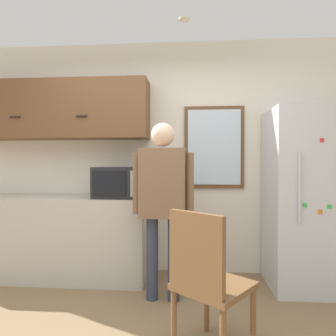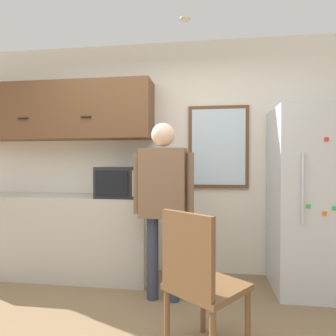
{
  "view_description": "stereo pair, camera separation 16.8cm",
  "coord_description": "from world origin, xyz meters",
  "px_view_note": "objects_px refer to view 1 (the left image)",
  "views": [
    {
      "loc": [
        0.43,
        -1.76,
        1.28
      ],
      "look_at": [
        0.22,
        0.97,
        1.24
      ],
      "focal_mm": 32.0,
      "sensor_mm": 36.0,
      "label": 1
    },
    {
      "loc": [
        0.6,
        -1.74,
        1.28
      ],
      "look_at": [
        0.22,
        0.97,
        1.24
      ],
      "focal_mm": 32.0,
      "sensor_mm": 36.0,
      "label": 2
    }
  ],
  "objects_px": {
    "refrigerator": "(309,199)",
    "chair": "(206,277)",
    "microwave": "(118,182)",
    "person": "(163,193)"
  },
  "relations": [
    {
      "from": "microwave",
      "to": "chair",
      "type": "height_order",
      "value": "microwave"
    },
    {
      "from": "refrigerator",
      "to": "chair",
      "type": "height_order",
      "value": "refrigerator"
    },
    {
      "from": "person",
      "to": "refrigerator",
      "type": "distance_m",
      "value": 1.53
    },
    {
      "from": "microwave",
      "to": "chair",
      "type": "xyz_separation_m",
      "value": [
        0.88,
        -1.21,
        -0.54
      ]
    },
    {
      "from": "person",
      "to": "chair",
      "type": "bearing_deg",
      "value": -62.77
    },
    {
      "from": "microwave",
      "to": "refrigerator",
      "type": "height_order",
      "value": "refrigerator"
    },
    {
      "from": "person",
      "to": "chair",
      "type": "height_order",
      "value": "person"
    },
    {
      "from": "microwave",
      "to": "person",
      "type": "relative_size",
      "value": 0.3
    },
    {
      "from": "microwave",
      "to": "person",
      "type": "height_order",
      "value": "person"
    },
    {
      "from": "microwave",
      "to": "refrigerator",
      "type": "relative_size",
      "value": 0.27
    }
  ]
}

